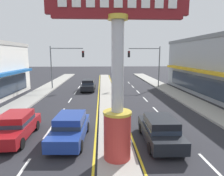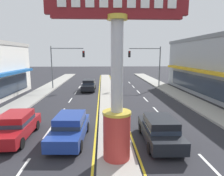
% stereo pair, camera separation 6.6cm
% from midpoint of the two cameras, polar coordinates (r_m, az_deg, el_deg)
% --- Properties ---
extents(median_strip, '(1.87, 52.00, 0.14)m').
position_cam_midpoint_polar(median_strip, '(21.43, -1.27, -3.36)').
color(median_strip, '#A39E93').
rests_on(median_strip, ground).
extents(sidewalk_left, '(2.56, 60.00, 0.18)m').
position_cam_midpoint_polar(sidewalk_left, '(21.10, -25.83, -4.53)').
color(sidewalk_left, '#9E9B93').
rests_on(sidewalk_left, ground).
extents(sidewalk_right, '(2.56, 60.00, 0.18)m').
position_cam_midpoint_polar(sidewalk_right, '(21.66, 22.98, -3.96)').
color(sidewalk_right, '#9E9B93').
rests_on(sidewalk_right, ground).
extents(lane_markings, '(8.61, 52.00, 0.01)m').
position_cam_midpoint_polar(lane_markings, '(20.13, -1.14, -4.43)').
color(lane_markings, silver).
rests_on(lane_markings, ground).
extents(district_sign, '(6.00, 1.33, 7.80)m').
position_cam_midpoint_polar(district_sign, '(8.51, 1.44, 1.63)').
color(district_sign, '#B7332D').
rests_on(district_sign, median_strip).
extents(traffic_light_left_side, '(4.86, 0.46, 6.20)m').
position_cam_midpoint_polar(traffic_light_left_side, '(28.44, -14.45, 8.11)').
color(traffic_light_left_side, slate).
rests_on(traffic_light_left_side, ground).
extents(traffic_light_right_side, '(4.86, 0.46, 6.20)m').
position_cam_midpoint_polar(traffic_light_right_side, '(29.02, 10.60, 8.28)').
color(traffic_light_right_side, slate).
rests_on(traffic_light_right_side, ground).
extents(sedan_near_right_lane, '(2.02, 4.39, 1.53)m').
position_cam_midpoint_polar(sedan_near_right_lane, '(11.69, -12.57, -11.41)').
color(sedan_near_right_lane, navy).
rests_on(sedan_near_right_lane, ground).
extents(sedan_far_right_lane, '(1.91, 4.34, 1.53)m').
position_cam_midpoint_polar(sedan_far_right_lane, '(13.00, -27.03, -10.08)').
color(sedan_far_right_lane, maroon).
rests_on(sedan_far_right_lane, ground).
extents(sedan_near_left_lane, '(1.88, 4.32, 1.53)m').
position_cam_midpoint_polar(sedan_near_left_lane, '(27.03, -7.17, 0.89)').
color(sedan_near_left_lane, black).
rests_on(sedan_near_left_lane, ground).
extents(sedan_mid_left_lane, '(1.91, 4.34, 1.53)m').
position_cam_midpoint_polar(sedan_mid_left_lane, '(11.43, 13.97, -11.97)').
color(sedan_mid_left_lane, black).
rests_on(sedan_mid_left_lane, ground).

